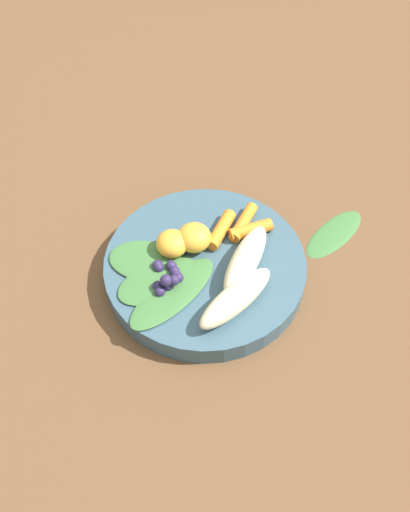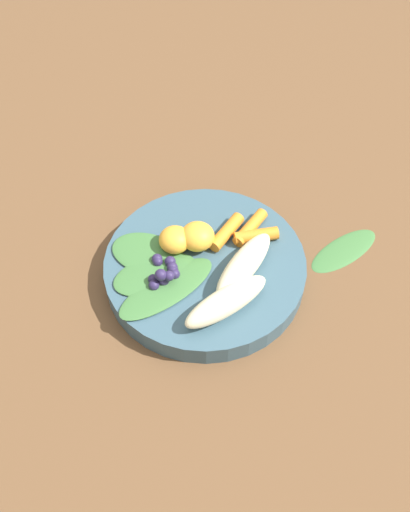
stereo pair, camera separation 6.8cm
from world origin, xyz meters
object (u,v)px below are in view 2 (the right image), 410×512
object	(u,v)px
orange_segment_near	(175,240)
bowl	(205,268)
kale_leaf_stray	(344,250)
banana_peeled_left	(244,265)
banana_peeled_right	(226,301)

from	to	relation	value
orange_segment_near	bowl	bearing A→B (deg)	115.28
kale_leaf_stray	banana_peeled_left	bearing A→B (deg)	166.34
orange_segment_near	kale_leaf_stray	size ratio (longest dim) A/B	0.36
bowl	orange_segment_near	bearing A→B (deg)	-64.72
bowl	kale_leaf_stray	size ratio (longest dim) A/B	2.26
bowl	orange_segment_near	world-z (taller)	orange_segment_near
banana_peeled_left	banana_peeled_right	xyz separation A→B (m)	(0.05, 0.03, 0.00)
bowl	kale_leaf_stray	xyz separation A→B (m)	(-0.18, 0.07, -0.01)
orange_segment_near	banana_peeled_left	bearing A→B (deg)	120.12
bowl	kale_leaf_stray	distance (m)	0.19
banana_peeled_left	bowl	bearing A→B (deg)	102.51
banana_peeled_right	orange_segment_near	size ratio (longest dim) A/B	2.80
kale_leaf_stray	orange_segment_near	bearing A→B (deg)	148.09
bowl	banana_peeled_left	bearing A→B (deg)	124.34
bowl	banana_peeled_left	xyz separation A→B (m)	(-0.03, 0.04, 0.03)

